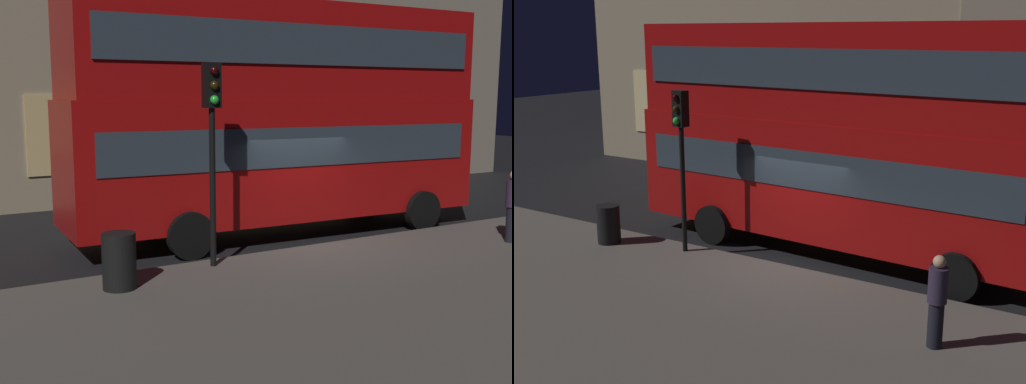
{
  "view_description": "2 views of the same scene",
  "coord_description": "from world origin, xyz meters",
  "views": [
    {
      "loc": [
        -8.16,
        -11.78,
        3.43
      ],
      "look_at": [
        -0.88,
        0.53,
        1.28
      ],
      "focal_mm": 44.24,
      "sensor_mm": 36.0,
      "label": 1
    },
    {
      "loc": [
        7.1,
        -12.65,
        5.41
      ],
      "look_at": [
        -0.66,
        -0.17,
        1.74
      ],
      "focal_mm": 45.12,
      "sensor_mm": 36.0,
      "label": 2
    }
  ],
  "objects": [
    {
      "name": "traffic_light_near_kerb",
      "position": [
        -2.7,
        -0.91,
        2.97
      ],
      "size": [
        0.34,
        0.38,
        3.96
      ],
      "rotation": [
        0.0,
        0.0,
        -0.1
      ],
      "color": "black",
      "rests_on": "sidewalk_slab"
    },
    {
      "name": "ground_plane",
      "position": [
        0.0,
        0.0,
        0.0
      ],
      "size": [
        80.0,
        80.0,
        0.0
      ],
      "primitive_type": "plane",
      "color": "black"
    },
    {
      "name": "litter_bin",
      "position": [
        -4.79,
        -1.4,
        0.62
      ],
      "size": [
        0.59,
        0.59,
        0.99
      ],
      "primitive_type": "cylinder",
      "color": "black",
      "rests_on": "sidewalk_slab"
    },
    {
      "name": "sidewalk_slab",
      "position": [
        0.0,
        -4.06,
        0.06
      ],
      "size": [
        44.0,
        7.31,
        0.12
      ],
      "primitive_type": "cube",
      "color": "#5B564F",
      "rests_on": "ground"
    },
    {
      "name": "double_decker_bus",
      "position": [
        0.28,
        1.4,
        3.13
      ],
      "size": [
        10.75,
        3.28,
        5.62
      ],
      "rotation": [
        0.0,
        0.0,
        -0.05
      ],
      "color": "#9E0C0C",
      "rests_on": "ground"
    }
  ]
}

